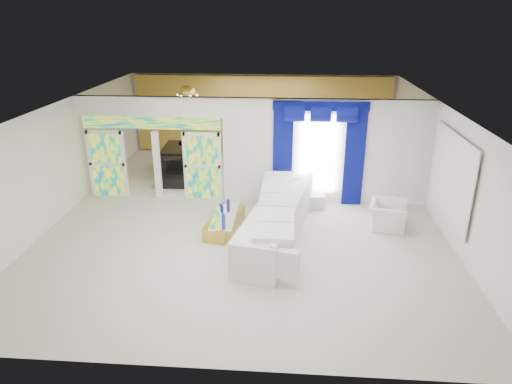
# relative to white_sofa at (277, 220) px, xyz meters

# --- Properties ---
(floor) EXTENTS (12.00, 12.00, 0.00)m
(floor) POSITION_rel_white_sofa_xyz_m (-0.84, 1.36, -0.44)
(floor) COLOR #B7AF9E
(floor) RESTS_ON ground
(dividing_wall) EXTENTS (5.70, 0.18, 3.00)m
(dividing_wall) POSITION_rel_white_sofa_xyz_m (1.31, 2.36, 1.06)
(dividing_wall) COLOR white
(dividing_wall) RESTS_ON ground
(dividing_header) EXTENTS (4.30, 0.18, 0.55)m
(dividing_header) POSITION_rel_white_sofa_xyz_m (-3.69, 2.36, 2.29)
(dividing_header) COLOR white
(dividing_header) RESTS_ON dividing_wall
(stained_panel_left) EXTENTS (0.95, 0.04, 2.00)m
(stained_panel_left) POSITION_rel_white_sofa_xyz_m (-5.12, 2.36, 0.56)
(stained_panel_left) COLOR #994C3F
(stained_panel_left) RESTS_ON ground
(stained_panel_right) EXTENTS (0.95, 0.04, 2.00)m
(stained_panel_right) POSITION_rel_white_sofa_xyz_m (-2.27, 2.36, 0.56)
(stained_panel_right) COLOR #994C3F
(stained_panel_right) RESTS_ON ground
(stained_transom) EXTENTS (4.00, 0.05, 0.35)m
(stained_transom) POSITION_rel_white_sofa_xyz_m (-3.69, 2.36, 1.81)
(stained_transom) COLOR #994C3F
(stained_transom) RESTS_ON dividing_header
(window_pane) EXTENTS (1.00, 0.02, 2.30)m
(window_pane) POSITION_rel_white_sofa_xyz_m (1.06, 2.26, 1.01)
(window_pane) COLOR white
(window_pane) RESTS_ON dividing_wall
(blue_drape_left) EXTENTS (0.55, 0.10, 2.80)m
(blue_drape_left) POSITION_rel_white_sofa_xyz_m (0.06, 2.23, 0.96)
(blue_drape_left) COLOR #030E41
(blue_drape_left) RESTS_ON ground
(blue_drape_right) EXTENTS (0.55, 0.10, 2.80)m
(blue_drape_right) POSITION_rel_white_sofa_xyz_m (2.06, 2.23, 0.96)
(blue_drape_right) COLOR #030E41
(blue_drape_right) RESTS_ON ground
(blue_pelmet) EXTENTS (2.60, 0.12, 0.25)m
(blue_pelmet) POSITION_rel_white_sofa_xyz_m (1.06, 2.23, 2.38)
(blue_pelmet) COLOR #030E41
(blue_pelmet) RESTS_ON dividing_wall
(wall_mirror) EXTENTS (0.04, 2.70, 1.90)m
(wall_mirror) POSITION_rel_white_sofa_xyz_m (4.10, 0.36, 1.11)
(wall_mirror) COLOR white
(wall_mirror) RESTS_ON ground
(gold_curtains) EXTENTS (9.70, 0.12, 2.90)m
(gold_curtains) POSITION_rel_white_sofa_xyz_m (-0.84, 7.26, 1.06)
(gold_curtains) COLOR #AE9029
(gold_curtains) RESTS_ON ground
(white_sofa) EXTENTS (1.87, 4.69, 0.87)m
(white_sofa) POSITION_rel_white_sofa_xyz_m (0.00, 0.00, 0.00)
(white_sofa) COLOR silver
(white_sofa) RESTS_ON ground
(coffee_table) EXTENTS (0.88, 1.76, 0.37)m
(coffee_table) POSITION_rel_white_sofa_xyz_m (-1.35, 0.30, -0.25)
(coffee_table) COLOR #B59438
(coffee_table) RESTS_ON ground
(console_table) EXTENTS (1.14, 0.49, 0.37)m
(console_table) POSITION_rel_white_sofa_xyz_m (0.73, 1.86, -0.25)
(console_table) COLOR silver
(console_table) RESTS_ON ground
(table_lamp) EXTENTS (0.36, 0.36, 0.58)m
(table_lamp) POSITION_rel_white_sofa_xyz_m (0.43, 1.86, 0.22)
(table_lamp) COLOR white
(table_lamp) RESTS_ON console_table
(armchair) EXTENTS (1.12, 1.21, 0.66)m
(armchair) POSITION_rel_white_sofa_xyz_m (2.81, 0.76, -0.11)
(armchair) COLOR silver
(armchair) RESTS_ON ground
(grand_piano) EXTENTS (1.39, 1.78, 0.87)m
(grand_piano) POSITION_rel_white_sofa_xyz_m (-3.42, 4.80, -0.00)
(grand_piano) COLOR black
(grand_piano) RESTS_ON ground
(piano_bench) EXTENTS (1.00, 0.43, 0.33)m
(piano_bench) POSITION_rel_white_sofa_xyz_m (-3.42, 3.20, -0.27)
(piano_bench) COLOR black
(piano_bench) RESTS_ON ground
(tv_console) EXTENTS (0.62, 0.56, 0.87)m
(tv_console) POSITION_rel_white_sofa_xyz_m (-5.50, 3.82, 0.00)
(tv_console) COLOR #A98354
(tv_console) RESTS_ON ground
(chandelier) EXTENTS (0.60, 0.60, 0.60)m
(chandelier) POSITION_rel_white_sofa_xyz_m (-3.14, 4.76, 2.21)
(chandelier) COLOR gold
(chandelier) RESTS_ON ceiling
(decanters) EXTENTS (0.21, 1.17, 0.27)m
(decanters) POSITION_rel_white_sofa_xyz_m (-1.37, 0.27, 0.03)
(decanters) COLOR navy
(decanters) RESTS_ON coffee_table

